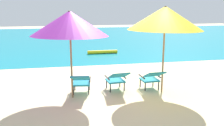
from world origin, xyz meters
name	(u,v)px	position (x,y,z in m)	size (l,w,h in m)	color
ground_plane	(97,60)	(0.00, 4.00, 0.00)	(40.00, 40.00, 0.00)	beige
ocean_band	(84,38)	(0.00, 12.04, 0.00)	(40.00, 18.00, 0.01)	teal
swim_buoy	(102,52)	(0.50, 5.58, 0.10)	(0.18, 0.18, 1.60)	yellow
lounge_chair_left	(81,81)	(-1.04, -0.41, 0.40)	(0.65, 0.94, 0.68)	teal
lounge_chair_center	(117,78)	(0.05, -0.34, 0.40)	(0.62, 0.93, 0.68)	teal
lounge_chair_right	(152,77)	(1.11, -0.44, 0.40)	(0.59, 0.91, 0.68)	teal
beach_umbrella_left	(70,23)	(-1.30, -0.61, 2.08)	(2.85, 2.86, 2.45)	olive
beach_umbrella_right	(165,18)	(1.36, -0.65, 2.19)	(2.98, 2.98, 2.56)	olive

